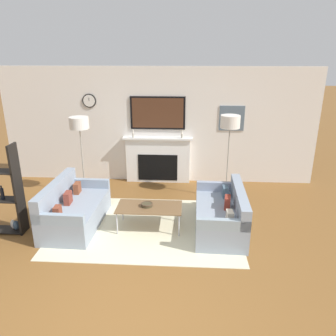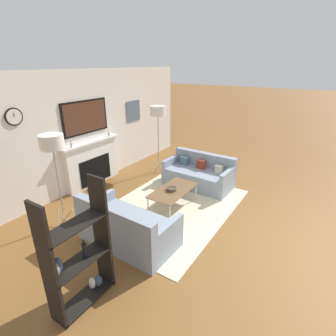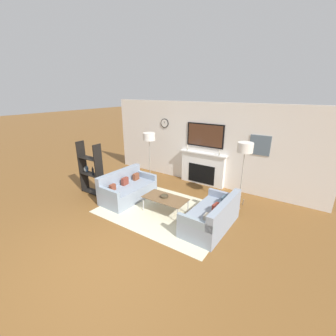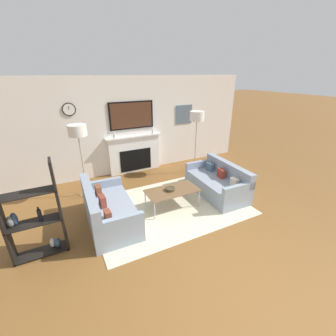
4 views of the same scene
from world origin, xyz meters
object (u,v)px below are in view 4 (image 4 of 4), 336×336
at_px(coffee_table, 172,191).
at_px(floor_lamp_right, 197,117).
at_px(floor_lamp_left, 77,132).
at_px(couch_right, 218,183).
at_px(decorative_bowl, 170,189).
at_px(shelf_unit, 33,218).
at_px(couch_left, 108,211).

relative_size(coffee_table, floor_lamp_right, 0.63).
distance_m(coffee_table, floor_lamp_left, 2.43).
bearing_deg(floor_lamp_left, floor_lamp_right, -0.00).
distance_m(couch_right, decorative_bowl, 1.34).
relative_size(floor_lamp_left, shelf_unit, 1.09).
distance_m(decorative_bowl, floor_lamp_left, 2.36).
distance_m(couch_left, decorative_bowl, 1.35).
bearing_deg(coffee_table, decorative_bowl, 159.05).
height_order(couch_left, floor_lamp_left, floor_lamp_left).
height_order(couch_left, floor_lamp_right, floor_lamp_right).
xyz_separation_m(decorative_bowl, floor_lamp_left, (-1.55, 1.38, 1.12)).
bearing_deg(coffee_table, couch_right, 2.07).
xyz_separation_m(couch_right, floor_lamp_left, (-2.88, 1.35, 1.30)).
bearing_deg(couch_left, floor_lamp_right, 25.11).
height_order(coffee_table, floor_lamp_left, floor_lamp_left).
relative_size(decorative_bowl, shelf_unit, 0.13).
relative_size(decorative_bowl, floor_lamp_left, 0.12).
bearing_deg(shelf_unit, couch_left, 14.43).
bearing_deg(shelf_unit, floor_lamp_left, 59.68).
distance_m(couch_left, floor_lamp_right, 3.46).
height_order(couch_left, shelf_unit, shelf_unit).
height_order(couch_right, floor_lamp_right, floor_lamp_right).
height_order(couch_left, couch_right, couch_left).
height_order(coffee_table, floor_lamp_right, floor_lamp_right).
height_order(decorative_bowl, floor_lamp_right, floor_lamp_right).
relative_size(couch_right, shelf_unit, 1.03).
bearing_deg(floor_lamp_right, couch_left, -154.89).
xyz_separation_m(couch_right, shelf_unit, (-3.85, -0.30, 0.43)).
relative_size(couch_left, shelf_unit, 1.03).
bearing_deg(decorative_bowl, floor_lamp_right, 41.90).
height_order(couch_right, shelf_unit, shelf_unit).
bearing_deg(floor_lamp_right, couch_right, -99.05).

